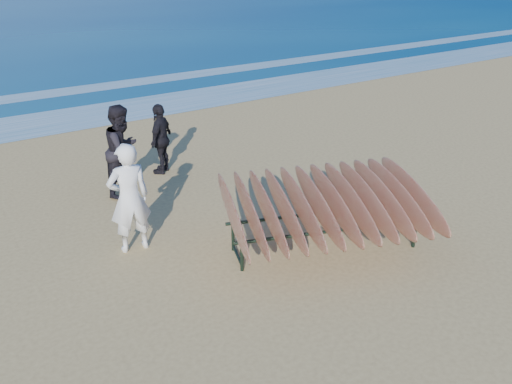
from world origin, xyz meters
TOP-DOWN VIEW (x-y plane):
  - ground at (0.00, 0.00)m, footprint 120.00×120.00m
  - foam_near at (0.00, 10.00)m, footprint 160.00×160.00m
  - foam_far at (0.00, 13.50)m, footprint 160.00×160.00m
  - surfboard_rack at (0.83, -0.00)m, footprint 3.81×3.38m
  - person_white at (-1.80, 1.78)m, footprint 0.72×0.51m
  - person_dark_a at (-1.03, 4.00)m, footprint 1.14×1.12m
  - person_dark_b at (0.09, 4.65)m, footprint 0.94×0.90m

SIDE VIEW (x-z plane):
  - ground at x=0.00m, z-range 0.00..0.00m
  - foam_far at x=0.00m, z-range 0.01..0.01m
  - foam_near at x=0.00m, z-range 0.01..0.01m
  - person_dark_b at x=0.09m, z-range 0.00..1.57m
  - surfboard_rack at x=0.83m, z-range 0.19..1.45m
  - person_dark_a at x=-1.03m, z-range 0.00..1.86m
  - person_white at x=-1.80m, z-range 0.00..1.86m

